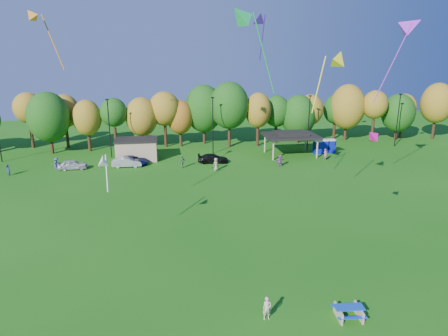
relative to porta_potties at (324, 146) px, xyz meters
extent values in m
plane|color=#19600F|center=(-19.93, -37.54, -1.10)|extent=(160.00, 160.00, 0.00)
cylinder|color=black|center=(-47.96, 11.39, 0.96)|extent=(0.50, 0.50, 4.12)
ellipsoid|color=olive|center=(-47.96, 11.39, 5.76)|extent=(4.78, 4.78, 5.18)
cylinder|color=black|center=(-43.68, 6.66, 0.68)|extent=(0.50, 0.50, 3.56)
ellipsoid|color=#144C0F|center=(-43.68, 6.66, 4.84)|extent=(6.62, 6.62, 8.00)
cylinder|color=black|center=(-42.06, 10.71, 0.80)|extent=(0.50, 0.50, 3.79)
ellipsoid|color=olive|center=(-42.06, 10.71, 5.22)|extent=(4.94, 4.94, 5.58)
cylinder|color=black|center=(-37.95, 7.47, 0.57)|extent=(0.50, 0.50, 3.34)
ellipsoid|color=olive|center=(-37.95, 7.47, 4.47)|extent=(4.61, 4.61, 5.88)
cylinder|color=black|center=(-33.65, 7.31, 0.81)|extent=(0.50, 0.50, 3.82)
ellipsoid|color=#144C0F|center=(-33.65, 7.31, 5.26)|extent=(4.43, 4.43, 4.73)
cylinder|color=black|center=(-29.23, 7.96, 0.53)|extent=(0.50, 0.50, 3.25)
ellipsoid|color=olive|center=(-29.23, 7.96, 4.32)|extent=(5.33, 5.33, 6.53)
cylinder|color=black|center=(-25.38, 8.53, 0.88)|extent=(0.50, 0.50, 3.96)
ellipsoid|color=olive|center=(-25.38, 8.53, 5.51)|extent=(5.31, 5.31, 5.82)
cylinder|color=black|center=(-22.78, 8.80, 0.43)|extent=(0.50, 0.50, 3.05)
ellipsoid|color=#995914|center=(-22.78, 8.80, 3.98)|extent=(4.54, 4.54, 5.87)
cylinder|color=black|center=(-18.51, 9.99, 0.79)|extent=(0.50, 0.50, 3.77)
ellipsoid|color=#144C0F|center=(-18.51, 9.99, 5.19)|extent=(6.69, 6.69, 8.35)
cylinder|color=black|center=(-14.47, 7.00, 1.04)|extent=(0.50, 0.50, 4.28)
ellipsoid|color=#144C0F|center=(-14.47, 7.00, 6.04)|extent=(6.64, 6.64, 8.01)
cylinder|color=black|center=(-9.52, 6.67, 0.78)|extent=(0.50, 0.50, 3.76)
ellipsoid|color=olive|center=(-9.52, 6.67, 5.17)|extent=(4.49, 4.49, 6.02)
cylinder|color=black|center=(-5.65, 8.71, 0.62)|extent=(0.50, 0.50, 3.43)
ellipsoid|color=#144C0F|center=(-5.65, 8.71, 4.62)|extent=(4.77, 4.77, 5.63)
cylinder|color=black|center=(-1.82, 7.86, 0.38)|extent=(0.50, 0.50, 2.95)
ellipsoid|color=#144C0F|center=(-1.82, 7.86, 3.83)|extent=(6.14, 6.14, 7.54)
cylinder|color=black|center=(0.45, 8.32, 0.66)|extent=(0.50, 0.50, 3.52)
ellipsoid|color=olive|center=(0.45, 8.32, 4.77)|extent=(4.78, 4.78, 5.53)
cylinder|color=black|center=(6.13, 9.98, 0.60)|extent=(0.50, 0.50, 3.39)
ellipsoid|color=#144C0F|center=(6.13, 9.98, 4.55)|extent=(4.54, 4.54, 5.46)
cylinder|color=black|center=(7.77, 8.70, 0.76)|extent=(0.50, 0.50, 3.72)
ellipsoid|color=olive|center=(7.77, 8.70, 5.10)|extent=(6.32, 6.32, 8.24)
cylinder|color=black|center=(12.06, 6.73, 0.93)|extent=(0.50, 0.50, 4.06)
ellipsoid|color=olive|center=(12.06, 6.73, 5.67)|extent=(4.50, 4.50, 5.13)
cylinder|color=black|center=(17.14, 7.27, 0.43)|extent=(0.50, 0.50, 3.05)
ellipsoid|color=#144C0F|center=(17.14, 7.27, 3.99)|extent=(5.97, 5.97, 7.05)
cylinder|color=black|center=(19.05, 8.82, 0.68)|extent=(0.50, 0.50, 3.55)
ellipsoid|color=olive|center=(19.05, 8.82, 4.83)|extent=(4.60, 4.60, 4.99)
cylinder|color=black|center=(24.58, 6.98, 0.94)|extent=(0.50, 0.50, 4.07)
ellipsoid|color=olive|center=(24.58, 6.98, 5.68)|extent=(5.83, 5.83, 7.42)
cylinder|color=black|center=(-33.93, 2.46, 3.40)|extent=(0.16, 0.16, 9.00)
cube|color=black|center=(-33.93, 2.46, 7.90)|extent=(0.50, 0.25, 0.18)
cylinder|color=black|center=(-17.93, 2.46, 3.40)|extent=(0.16, 0.16, 9.00)
cube|color=black|center=(-17.93, 2.46, 7.90)|extent=(0.50, 0.25, 0.18)
cylinder|color=black|center=(-1.93, 2.46, 3.40)|extent=(0.16, 0.16, 9.00)
cube|color=black|center=(-1.93, 2.46, 7.90)|extent=(0.50, 0.25, 0.18)
cylinder|color=black|center=(14.07, 2.46, 3.40)|extent=(0.16, 0.16, 9.00)
cube|color=black|center=(14.07, 2.46, 7.90)|extent=(0.50, 0.25, 0.18)
cube|color=tan|center=(-29.93, 0.46, 0.40)|extent=(6.00, 4.00, 3.00)
cube|color=black|center=(-29.93, 0.46, 2.03)|extent=(6.30, 4.30, 0.25)
cylinder|color=tan|center=(-9.43, -3.04, 0.40)|extent=(0.24, 0.24, 3.00)
cylinder|color=tan|center=(-2.43, -3.04, 0.40)|extent=(0.24, 0.24, 3.00)
cylinder|color=tan|center=(-9.43, 1.96, 0.40)|extent=(0.24, 0.24, 3.00)
cylinder|color=tan|center=(-2.43, 1.96, 0.40)|extent=(0.24, 0.24, 3.00)
cube|color=black|center=(-5.93, -0.54, 2.05)|extent=(8.20, 6.20, 0.35)
cube|color=black|center=(-5.93, -0.54, 2.45)|extent=(5.00, 3.50, 0.45)
cube|color=#0C199F|center=(-1.30, -0.30, -0.10)|extent=(1.10, 1.10, 2.00)
cube|color=silver|center=(-1.30, -0.30, 0.99)|extent=(1.15, 1.15, 0.18)
cube|color=#0C199F|center=(0.00, 0.16, -0.10)|extent=(1.10, 1.10, 2.00)
cube|color=silver|center=(0.00, 0.16, 0.99)|extent=(1.15, 1.15, 0.18)
cube|color=#0C199F|center=(1.30, 0.14, -0.10)|extent=(1.10, 1.10, 2.00)
cube|color=silver|center=(1.30, 0.14, 0.99)|extent=(1.15, 1.15, 0.18)
cube|color=tan|center=(-15.89, -40.17, -0.74)|extent=(0.25, 1.46, 0.72)
cube|color=tan|center=(-14.59, -40.29, -0.74)|extent=(0.25, 1.46, 0.72)
cube|color=#1449B6|center=(-15.24, -40.23, -0.34)|extent=(1.87, 0.91, 0.06)
cube|color=#1449B6|center=(-15.29, -40.85, -0.66)|extent=(1.82, 0.41, 0.05)
cube|color=#1449B6|center=(-15.18, -39.61, -0.66)|extent=(1.82, 0.41, 0.05)
imported|color=beige|center=(-20.26, -39.53, -0.34)|extent=(0.57, 0.39, 1.51)
imported|color=silver|center=(-38.60, -3.38, -0.42)|extent=(4.02, 1.71, 1.36)
imported|color=#A9A8AE|center=(-31.15, -3.34, -0.40)|extent=(4.25, 1.55, 1.39)
imported|color=#0C174B|center=(-30.46, -2.41, -0.44)|extent=(5.15, 3.32, 1.32)
imported|color=black|center=(-18.69, -3.15, -0.44)|extent=(4.71, 2.36, 1.31)
imported|color=#AA46A5|center=(-9.46, -6.65, -0.24)|extent=(1.67, 0.87, 1.72)
imported|color=#47539C|center=(-46.51, -5.21, -0.33)|extent=(0.80, 0.90, 1.54)
imported|color=#B9576F|center=(-1.65, -4.36, -0.22)|extent=(0.62, 0.75, 1.76)
imported|color=#628E57|center=(-23.40, -5.23, -0.17)|extent=(1.14, 1.02, 1.85)
imported|color=#464394|center=(-40.73, -3.34, -0.23)|extent=(0.95, 1.26, 1.74)
imported|color=tan|center=(-18.83, -7.19, -0.20)|extent=(1.05, 0.96, 1.79)
cone|color=orange|center=(-36.61, -21.70, 17.82)|extent=(1.67, 1.50, 1.36)
cylinder|color=orange|center=(-35.25, -21.07, 15.57)|extent=(1.68, 0.84, 4.73)
cone|color=yellow|center=(-11.41, -27.63, 14.30)|extent=(2.37, 2.28, 1.86)
cylinder|color=yellow|center=(-12.59, -26.71, 12.05)|extent=(1.48, 1.19, 4.73)
cone|color=silver|center=(-30.67, -29.43, 6.85)|extent=(1.03, 1.32, 1.26)
cylinder|color=silver|center=(-30.60, -28.54, 5.50)|extent=(0.19, 1.12, 2.85)
cone|color=#3B1B97|center=(-17.11, -23.27, 17.71)|extent=(1.23, 1.61, 1.60)
cylinder|color=#3B1B97|center=(-17.13, -24.47, 15.91)|extent=(0.13, 1.46, 3.79)
cone|color=green|center=(-19.26, -25.18, 17.72)|extent=(2.93, 2.59, 2.45)
cylinder|color=green|center=(-17.31, -25.95, 14.57)|extent=(2.35, 1.02, 6.61)
cone|color=#FF0E9D|center=(-10.54, -32.63, 8.75)|extent=(1.43, 1.22, 1.23)
cone|color=#A72AE0|center=(-1.37, -21.93, 17.25)|extent=(3.29, 2.94, 2.75)
cylinder|color=#A72AE0|center=(-3.59, -22.85, 13.65)|extent=(2.65, 1.17, 7.55)
camera|label=1|loc=(-26.24, -59.89, 14.75)|focal=32.00mm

